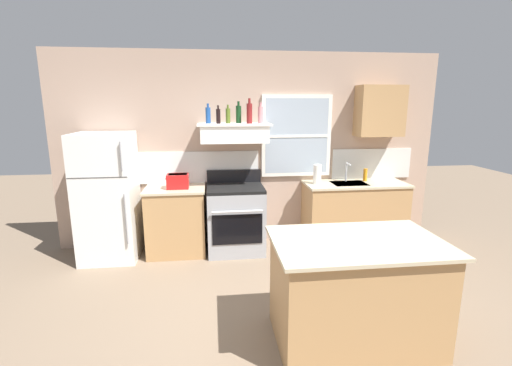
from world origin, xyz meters
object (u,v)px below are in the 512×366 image
(kitchen_island, at_px, (355,291))
(bottle_red_label_wine, at_px, (249,113))
(bottle_balsamic_dark, at_px, (218,116))
(bottle_dark_green_wine, at_px, (239,114))
(bottle_rose_pink, at_px, (261,115))
(bottle_blue_liqueur, at_px, (208,115))
(stove_range, at_px, (236,218))
(paper_towel_roll, at_px, (317,174))
(bottle_olive_oil_square, at_px, (228,116))
(toaster, at_px, (178,181))
(dish_soap_bottle, at_px, (365,175))
(refrigerator, at_px, (108,197))

(kitchen_island, bearing_deg, bottle_red_label_wine, 107.60)
(bottle_balsamic_dark, distance_m, bottle_dark_green_wine, 0.28)
(bottle_rose_pink, bearing_deg, bottle_blue_liqueur, 174.02)
(stove_range, relative_size, bottle_balsamic_dark, 4.65)
(paper_towel_roll, xyz_separation_m, kitchen_island, (-0.27, -2.10, -0.59))
(bottle_blue_liqueur, relative_size, bottle_dark_green_wine, 0.91)
(bottle_rose_pink, bearing_deg, bottle_red_label_wine, -178.37)
(bottle_balsamic_dark, height_order, bottle_red_label_wine, bottle_red_label_wine)
(bottle_olive_oil_square, height_order, bottle_dark_green_wine, bottle_dark_green_wine)
(toaster, distance_m, bottle_blue_liqueur, 0.95)
(bottle_olive_oil_square, xyz_separation_m, bottle_red_label_wine, (0.28, -0.07, 0.03))
(paper_towel_roll, bearing_deg, bottle_rose_pink, 178.91)
(stove_range, xyz_separation_m, bottle_rose_pink, (0.35, 0.05, 1.39))
(bottle_dark_green_wine, height_order, paper_towel_roll, bottle_dark_green_wine)
(bottle_rose_pink, distance_m, dish_soap_bottle, 1.76)
(paper_towel_roll, xyz_separation_m, dish_soap_bottle, (0.74, 0.10, -0.04))
(bottle_balsamic_dark, xyz_separation_m, bottle_olive_oil_square, (0.13, 0.05, 0.00))
(toaster, xyz_separation_m, bottle_olive_oil_square, (0.68, 0.12, 0.84))
(dish_soap_bottle, bearing_deg, bottle_rose_pink, -176.83)
(bottle_balsamic_dark, bearing_deg, bottle_red_label_wine, -3.16)
(bottle_dark_green_wine, distance_m, dish_soap_bottle, 2.01)
(bottle_olive_oil_square, xyz_separation_m, dish_soap_bottle, (1.96, 0.02, -0.85))
(stove_range, xyz_separation_m, paper_towel_roll, (1.14, 0.04, 0.58))
(refrigerator, relative_size, stove_range, 1.51)
(bottle_blue_liqueur, distance_m, kitchen_island, 2.87)
(dish_soap_bottle, height_order, kitchen_island, dish_soap_bottle)
(stove_range, bearing_deg, toaster, -179.75)
(bottle_olive_oil_square, bearing_deg, bottle_blue_liqueur, 178.35)
(refrigerator, bearing_deg, stove_range, 0.80)
(paper_towel_roll, bearing_deg, refrigerator, -178.76)
(bottle_balsamic_dark, bearing_deg, toaster, -172.33)
(bottle_dark_green_wine, relative_size, bottle_red_label_wine, 0.89)
(toaster, height_order, kitchen_island, toaster)
(bottle_blue_liqueur, height_order, bottle_olive_oil_square, bottle_blue_liqueur)
(bottle_blue_liqueur, bearing_deg, toaster, -163.01)
(bottle_rose_pink, relative_size, paper_towel_roll, 1.01)
(toaster, relative_size, bottle_balsamic_dark, 1.27)
(refrigerator, bearing_deg, paper_towel_roll, 1.24)
(refrigerator, bearing_deg, toaster, 1.25)
(stove_range, distance_m, bottle_dark_green_wine, 1.41)
(toaster, relative_size, bottle_rose_pink, 1.09)
(bottle_dark_green_wine, height_order, dish_soap_bottle, bottle_dark_green_wine)
(refrigerator, height_order, bottle_dark_green_wine, bottle_dark_green_wine)
(dish_soap_bottle, bearing_deg, refrigerator, -177.40)
(stove_range, distance_m, bottle_blue_liqueur, 1.43)
(toaster, relative_size, kitchen_island, 0.21)
(toaster, bearing_deg, bottle_blue_liqueur, 16.99)
(stove_range, bearing_deg, kitchen_island, -67.16)
(bottle_balsamic_dark, height_order, paper_towel_roll, bottle_balsamic_dark)
(refrigerator, xyz_separation_m, toaster, (0.90, 0.02, 0.19))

